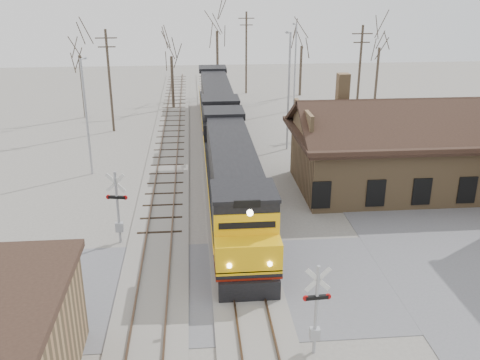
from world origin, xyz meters
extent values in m
plane|color=gray|center=(0.00, 0.00, 0.00)|extent=(140.00, 140.00, 0.00)
cube|color=slate|center=(0.00, 0.00, 0.01)|extent=(60.00, 9.00, 0.03)
cube|color=gray|center=(0.00, 15.00, 0.06)|extent=(3.40, 90.00, 0.12)
cube|color=#473323|center=(-0.72, 15.00, 0.17)|extent=(0.08, 90.00, 0.14)
cube|color=#473323|center=(0.72, 15.00, 0.17)|extent=(0.08, 90.00, 0.14)
cube|color=gray|center=(-4.50, 15.00, 0.06)|extent=(3.40, 90.00, 0.12)
cube|color=#473323|center=(-5.22, 15.00, 0.17)|extent=(0.08, 90.00, 0.14)
cube|color=#473323|center=(-3.78, 15.00, 0.17)|extent=(0.08, 90.00, 0.14)
cube|color=olive|center=(12.00, 12.00, 2.00)|extent=(14.00, 8.00, 4.00)
cube|color=black|center=(12.00, 12.00, 4.10)|extent=(15.20, 9.20, 0.30)
cube|color=black|center=(12.00, 9.70, 5.10)|extent=(15.00, 4.71, 2.66)
cube|color=black|center=(12.00, 14.30, 5.10)|extent=(15.00, 4.71, 2.66)
cube|color=olive|center=(8.00, 13.50, 6.80)|extent=(0.80, 0.80, 2.20)
cube|color=black|center=(0.00, 2.26, 0.56)|extent=(2.55, 4.08, 1.02)
cube|color=black|center=(0.00, 15.52, 0.56)|extent=(2.55, 4.08, 1.02)
cube|color=black|center=(0.00, 8.89, 1.38)|extent=(3.06, 20.41, 0.36)
cube|color=maroon|center=(0.00, 8.89, 1.15)|extent=(3.08, 20.41, 0.12)
cube|color=black|center=(0.00, 10.17, 2.96)|extent=(2.65, 14.79, 2.86)
cube|color=black|center=(0.00, 1.34, 2.96)|extent=(3.06, 2.86, 2.86)
cube|color=yellow|center=(0.00, -0.39, 2.09)|extent=(3.06, 1.84, 1.43)
cube|color=black|center=(0.00, -1.41, 0.56)|extent=(2.86, 0.25, 1.02)
cylinder|color=#FFF2CC|center=(0.00, -1.33, 4.49)|extent=(0.29, 0.10, 0.29)
cube|color=black|center=(0.00, 23.16, 0.56)|extent=(2.55, 4.08, 1.02)
cube|color=black|center=(0.00, 36.43, 0.56)|extent=(2.55, 4.08, 1.02)
cube|color=black|center=(0.00, 29.80, 1.38)|extent=(3.06, 20.41, 0.36)
cube|color=maroon|center=(0.00, 29.80, 1.15)|extent=(3.08, 20.41, 0.12)
cube|color=black|center=(0.00, 31.07, 2.96)|extent=(2.65, 14.79, 2.86)
cube|color=black|center=(0.00, 22.25, 2.96)|extent=(3.06, 2.86, 2.86)
cube|color=black|center=(0.00, 20.51, 2.09)|extent=(3.06, 1.84, 1.43)
cube|color=black|center=(0.00, 19.49, 0.56)|extent=(2.86, 0.25, 1.02)
cylinder|color=#A5A8AD|center=(2.19, -5.12, 1.97)|extent=(0.14, 0.14, 3.93)
cube|color=silver|center=(2.19, -5.12, 3.34)|extent=(1.03, 0.10, 1.03)
cube|color=silver|center=(2.19, -5.12, 3.34)|extent=(1.03, 0.10, 1.03)
cube|color=black|center=(2.19, -5.12, 2.56)|extent=(0.89, 0.20, 0.15)
cylinder|color=#B20C0C|center=(1.75, -5.15, 2.56)|extent=(0.24, 0.09, 0.24)
cylinder|color=#B20C0C|center=(2.64, -5.09, 2.56)|extent=(0.24, 0.09, 0.24)
cube|color=#A5A8AD|center=(2.19, -5.12, 0.89)|extent=(0.39, 0.30, 0.49)
cylinder|color=#A5A8AD|center=(-6.64, 5.18, 2.12)|extent=(0.15, 0.15, 4.25)
cube|color=silver|center=(-6.64, 5.18, 3.61)|extent=(1.10, 0.24, 1.11)
cube|color=silver|center=(-6.64, 5.18, 3.61)|extent=(1.10, 0.24, 1.11)
cube|color=black|center=(-6.64, 5.18, 2.76)|extent=(0.97, 0.32, 0.16)
cylinder|color=#B20C0C|center=(-6.17, 5.09, 2.76)|extent=(0.27, 0.13, 0.25)
cylinder|color=#B20C0C|center=(-7.11, 5.26, 2.76)|extent=(0.27, 0.13, 0.25)
cube|color=#A5A8AD|center=(-6.64, 5.18, 0.96)|extent=(0.42, 0.32, 0.53)
cylinder|color=#A5A8AD|center=(-10.14, 16.77, 4.33)|extent=(0.18, 0.18, 8.66)
cylinder|color=#A5A8AD|center=(-10.14, 17.67, 8.56)|extent=(0.12, 1.80, 0.12)
cube|color=#A5A8AD|center=(-10.14, 18.47, 8.46)|extent=(0.25, 0.50, 0.12)
cylinder|color=#A5A8AD|center=(5.73, 21.70, 4.95)|extent=(0.18, 0.18, 9.90)
cylinder|color=#A5A8AD|center=(5.73, 22.60, 9.80)|extent=(0.12, 1.80, 0.12)
cube|color=#A5A8AD|center=(5.73, 23.40, 9.70)|extent=(0.25, 0.50, 0.12)
cylinder|color=#A5A8AD|center=(8.92, 35.79, 4.72)|extent=(0.18, 0.18, 9.43)
cylinder|color=#A5A8AD|center=(8.92, 36.69, 9.33)|extent=(0.12, 1.80, 0.12)
cube|color=#A5A8AD|center=(8.92, 37.49, 9.23)|extent=(0.25, 0.50, 0.12)
cylinder|color=#382D23|center=(-10.08, 28.93, 4.81)|extent=(0.24, 0.24, 9.62)
cube|color=#382D23|center=(-10.08, 28.93, 8.82)|extent=(2.00, 0.10, 0.10)
cube|color=#382D23|center=(-10.08, 28.93, 8.02)|extent=(1.60, 0.10, 0.10)
cylinder|color=#382D23|center=(4.56, 45.85, 5.05)|extent=(0.24, 0.24, 10.10)
cube|color=#382D23|center=(4.56, 45.85, 9.30)|extent=(2.00, 0.10, 0.10)
cube|color=#382D23|center=(4.56, 45.85, 8.50)|extent=(1.60, 0.10, 0.10)
cylinder|color=#382D23|center=(13.82, 28.40, 4.93)|extent=(0.24, 0.24, 9.85)
cube|color=#382D23|center=(13.82, 28.40, 9.05)|extent=(2.00, 0.10, 0.10)
cube|color=#382D23|center=(13.82, 28.40, 8.25)|extent=(1.60, 0.10, 0.10)
cylinder|color=#382D23|center=(-13.79, 34.72, 3.26)|extent=(0.32, 0.32, 6.53)
cylinder|color=#382D23|center=(-4.54, 38.00, 2.94)|extent=(0.32, 0.32, 5.88)
cylinder|color=#382D23|center=(0.89, 45.16, 3.94)|extent=(0.32, 0.32, 7.88)
cylinder|color=#382D23|center=(11.22, 43.96, 3.06)|extent=(0.32, 0.32, 6.13)
cylinder|color=#382D23|center=(19.96, 40.81, 3.10)|extent=(0.32, 0.32, 6.21)
camera|label=1|loc=(-2.31, -22.32, 14.06)|focal=40.00mm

